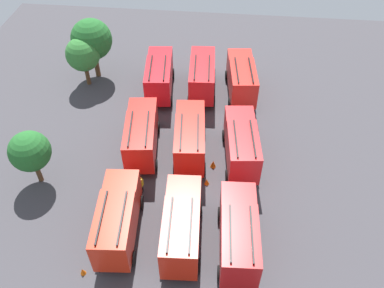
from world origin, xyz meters
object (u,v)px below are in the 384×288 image
object	(u,v)px
fire_truck_7	(141,134)
traffic_cone_0	(207,182)
fire_truck_5	(202,75)
firefighter_1	(112,179)
fire_truck_3	(182,225)
fire_truck_6	(118,218)
firefighter_0	(141,185)
fire_truck_4	(190,137)
tree_1	(83,54)
fire_truck_1	(241,144)
tree_0	(30,151)
traffic_cone_1	(83,271)
fire_truck_0	(239,233)
tree_2	(92,40)
traffic_cone_2	(213,164)
fire_truck_8	(159,75)
fire_truck_2	(241,78)

from	to	relation	value
fire_truck_7	traffic_cone_0	world-z (taller)	fire_truck_7
fire_truck_5	firefighter_1	size ratio (longest dim) A/B	4.01
fire_truck_3	fire_truck_6	world-z (taller)	same
fire_truck_6	firefighter_0	size ratio (longest dim) A/B	4.38
fire_truck_4	firefighter_1	size ratio (longest dim) A/B	4.04
tree_1	fire_truck_1	bearing A→B (deg)	-120.72
fire_truck_4	tree_0	xyz separation A→B (m)	(-4.30, 12.19, 1.29)
traffic_cone_1	fire_truck_0	bearing A→B (deg)	-74.13
fire_truck_3	fire_truck_5	world-z (taller)	same
fire_truck_5	tree_1	bearing A→B (deg)	85.85
tree_2	fire_truck_4	bearing A→B (deg)	-134.05
fire_truck_3	fire_truck_6	bearing A→B (deg)	85.72
fire_truck_3	traffic_cone_2	distance (m)	8.08
fire_truck_5	fire_truck_3	bearing A→B (deg)	177.20
fire_truck_5	tree_0	xyz separation A→B (m)	(-13.61, 12.45, 1.29)
fire_truck_1	fire_truck_3	world-z (taller)	same
fire_truck_8	firefighter_0	xyz separation A→B (m)	(-13.49, -0.69, -1.21)
fire_truck_2	firefighter_0	distance (m)	16.00
fire_truck_5	tree_2	xyz separation A→B (m)	(1.85, 11.77, 2.31)
firefighter_0	tree_2	world-z (taller)	tree_2
fire_truck_8	traffic_cone_1	bearing A→B (deg)	168.80
tree_2	traffic_cone_0	bearing A→B (deg)	-137.34
fire_truck_7	tree_0	distance (m)	9.10
fire_truck_7	traffic_cone_2	bearing A→B (deg)	-107.58
fire_truck_7	fire_truck_5	bearing A→B (deg)	-32.55
fire_truck_4	fire_truck_0	bearing A→B (deg)	-159.54
fire_truck_1	fire_truck_5	size ratio (longest dim) A/B	1.01
fire_truck_4	fire_truck_8	world-z (taller)	same
fire_truck_6	fire_truck_7	size ratio (longest dim) A/B	0.99
tree_1	fire_truck_8	bearing A→B (deg)	-94.93
tree_1	traffic_cone_2	size ratio (longest dim) A/B	7.62
fire_truck_6	firefighter_1	world-z (taller)	fire_truck_6
tree_2	firefighter_0	bearing A→B (deg)	-152.97
fire_truck_2	fire_truck_7	world-z (taller)	same
fire_truck_0	fire_truck_7	distance (m)	12.55
fire_truck_5	traffic_cone_2	world-z (taller)	fire_truck_5
fire_truck_2	firefighter_1	world-z (taller)	fire_truck_2
traffic_cone_0	traffic_cone_2	distance (m)	2.04
firefighter_1	fire_truck_2	bearing A→B (deg)	-52.68
fire_truck_0	firefighter_0	distance (m)	9.13
fire_truck_7	tree_0	xyz separation A→B (m)	(-4.22, 7.96, 1.29)
fire_truck_5	traffic_cone_1	xyz separation A→B (m)	(-21.50, 6.38, -1.87)
firefighter_1	tree_0	distance (m)	6.76
fire_truck_1	fire_truck_6	bearing A→B (deg)	128.60
fire_truck_2	firefighter_0	world-z (taller)	fire_truck_2
firefighter_0	tree_1	distance (m)	16.84
firefighter_0	tree_2	distance (m)	18.13
fire_truck_2	tree_2	distance (m)	16.08
fire_truck_3	firefighter_1	size ratio (longest dim) A/B	4.01
fire_truck_2	fire_truck_3	world-z (taller)	same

